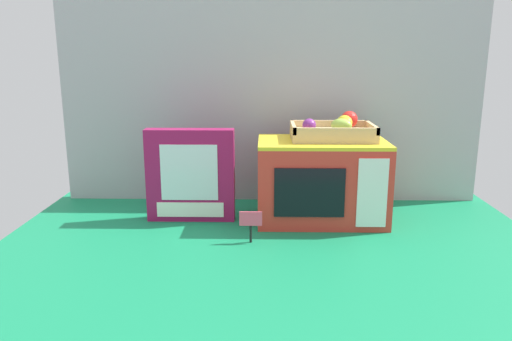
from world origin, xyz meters
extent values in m
plane|color=#147A4C|center=(0.00, 0.00, 0.00)|extent=(1.70, 1.70, 0.00)
cube|color=#A0A3A8|center=(0.00, 0.24, 0.39)|extent=(1.61, 0.03, 0.79)
cube|color=red|center=(0.17, -0.01, 0.14)|extent=(0.44, 0.27, 0.27)
cube|color=yellow|center=(0.17, -0.01, 0.28)|extent=(0.44, 0.27, 0.01)
cube|color=black|center=(0.12, -0.15, 0.14)|extent=(0.23, 0.01, 0.16)
cube|color=white|center=(0.32, -0.15, 0.14)|extent=(0.10, 0.01, 0.23)
cube|color=tan|center=(0.21, 0.01, 0.30)|extent=(0.28, 0.20, 0.03)
cube|color=tan|center=(0.21, -0.08, 0.32)|extent=(0.28, 0.01, 0.02)
cube|color=tan|center=(0.21, 0.11, 0.32)|extent=(0.28, 0.01, 0.02)
cube|color=tan|center=(0.07, 0.01, 0.32)|extent=(0.01, 0.20, 0.02)
cube|color=tan|center=(0.35, 0.01, 0.32)|extent=(0.01, 0.20, 0.02)
ellipsoid|color=#9EC647|center=(0.24, -0.02, 0.33)|extent=(0.09, 0.08, 0.05)
sphere|color=#72287F|center=(0.13, -0.02, 0.33)|extent=(0.05, 0.05, 0.05)
ellipsoid|color=yellow|center=(0.26, 0.06, 0.34)|extent=(0.06, 0.09, 0.05)
sphere|color=red|center=(0.28, 0.09, 0.34)|extent=(0.06, 0.06, 0.06)
cube|color=#99144C|center=(-0.28, -0.02, 0.16)|extent=(0.30, 0.06, 0.32)
cube|color=silver|center=(-0.28, -0.05, 0.18)|extent=(0.19, 0.00, 0.19)
cube|color=white|center=(-0.28, -0.05, 0.05)|extent=(0.23, 0.00, 0.05)
cylinder|color=black|center=(-0.06, -0.24, 0.03)|extent=(0.01, 0.01, 0.06)
cube|color=#F44C6B|center=(-0.06, -0.24, 0.08)|extent=(0.07, 0.00, 0.05)
camera|label=1|loc=(-0.02, -1.66, 0.57)|focal=34.36mm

